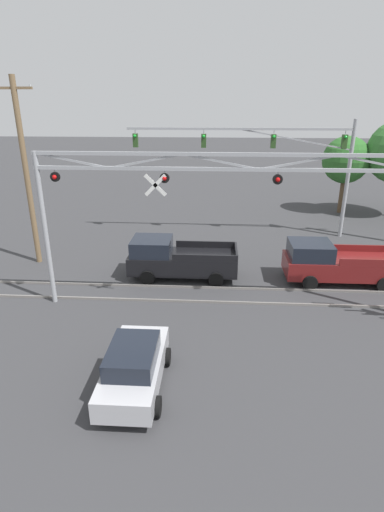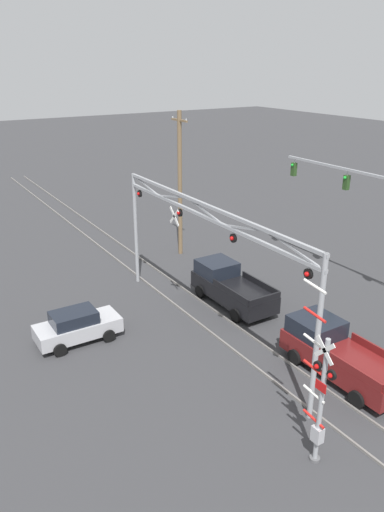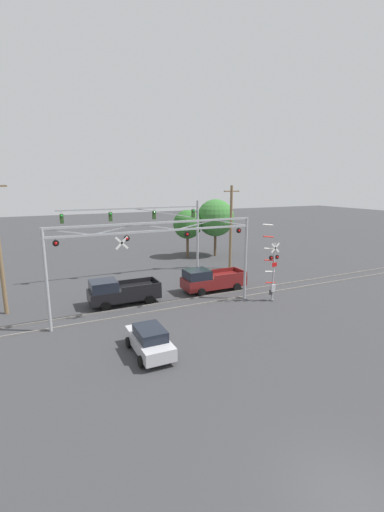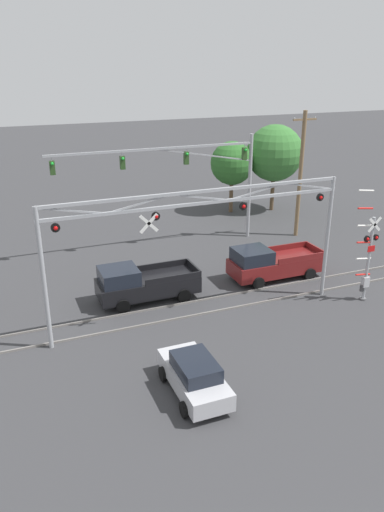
# 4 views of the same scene
# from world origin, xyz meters

# --- Properties ---
(ground_plane) EXTENTS (200.00, 200.00, 0.00)m
(ground_plane) POSITION_xyz_m (0.00, 0.00, 0.00)
(ground_plane) COLOR #38383A
(rail_track_near) EXTENTS (80.00, 0.08, 0.10)m
(rail_track_near) POSITION_xyz_m (0.00, 16.60, 0.05)
(rail_track_near) COLOR gray
(rail_track_near) RESTS_ON ground_plane
(rail_track_far) EXTENTS (80.00, 0.08, 0.10)m
(rail_track_far) POSITION_xyz_m (0.00, 18.03, 0.05)
(rail_track_far) COLOR gray
(rail_track_far) RESTS_ON ground_plane
(crossing_gantry) EXTENTS (14.56, 0.26, 6.49)m
(crossing_gantry) POSITION_xyz_m (-0.02, 16.31, 4.91)
(crossing_gantry) COLOR #9EA0A5
(crossing_gantry) RESTS_ON ground_plane
(crossing_signal_mast) EXTENTS (1.63, 0.35, 6.11)m
(crossing_signal_mast) POSITION_xyz_m (8.76, 14.94, 2.30)
(crossing_signal_mast) COLOR #9EA0A5
(crossing_signal_mast) RESTS_ON ground_plane
(traffic_signal_span) EXTENTS (13.84, 0.39, 7.29)m
(traffic_signal_span) POSITION_xyz_m (4.11, 26.39, 5.21)
(traffic_signal_span) COLOR #9EA0A5
(traffic_signal_span) RESTS_ON ground_plane
(pickup_truck_lead) EXTENTS (5.32, 2.29, 1.98)m
(pickup_truck_lead) POSITION_xyz_m (-2.03, 19.32, 0.96)
(pickup_truck_lead) COLOR black
(pickup_truck_lead) RESTS_ON ground_plane
(pickup_truck_following) EXTENTS (5.48, 2.29, 1.98)m
(pickup_truck_following) POSITION_xyz_m (5.70, 19.24, 0.96)
(pickup_truck_following) COLOR maroon
(pickup_truck_following) RESTS_ON ground_plane
(sedan_waiting) EXTENTS (1.90, 3.90, 1.54)m
(sedan_waiting) POSITION_xyz_m (-2.52, 10.92, 0.78)
(sedan_waiting) COLOR #B7B7BC
(sedan_waiting) RESTS_ON ground_plane
(utility_pole_right) EXTENTS (1.80, 0.28, 8.80)m
(utility_pole_right) POSITION_xyz_m (11.32, 25.24, 4.54)
(utility_pole_right) COLOR brown
(utility_pole_right) RESTS_ON ground_plane
(background_tree_beyond_span) EXTENTS (4.60, 4.60, 7.11)m
(background_tree_beyond_span) POSITION_xyz_m (13.08, 31.69, 4.80)
(background_tree_beyond_span) COLOR brown
(background_tree_beyond_span) RESTS_ON ground_plane
(background_tree_far_left_verge) EXTENTS (3.52, 3.52, 5.86)m
(background_tree_far_left_verge) POSITION_xyz_m (9.61, 32.46, 4.08)
(background_tree_far_left_verge) COLOR brown
(background_tree_far_left_verge) RESTS_ON ground_plane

